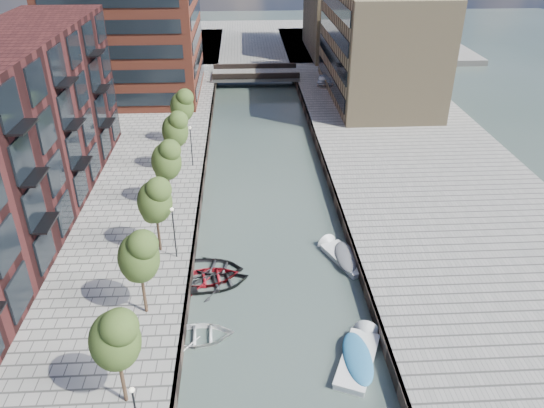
{
  "coord_description": "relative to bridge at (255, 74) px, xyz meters",
  "views": [
    {
      "loc": [
        -2.01,
        -8.56,
        23.27
      ],
      "look_at": [
        0.0,
        27.08,
        3.5
      ],
      "focal_mm": 35.0,
      "sensor_mm": 36.0,
      "label": 1
    }
  ],
  "objects": [
    {
      "name": "motorboat_4",
      "position": [
        5.21,
        -47.45,
        -1.19
      ],
      "size": [
        3.54,
        5.17,
        1.64
      ],
      "color": "white",
      "rests_on": "ground"
    },
    {
      "name": "lamp_1",
      "position": [
        -7.2,
        -48.0,
        2.12
      ],
      "size": [
        0.24,
        0.24,
        4.12
      ],
      "color": "black",
      "rests_on": "quay_left"
    },
    {
      "name": "tree_1",
      "position": [
        -8.5,
        -61.0,
        3.92
      ],
      "size": [
        2.5,
        2.5,
        5.95
      ],
      "color": "#382619",
      "rests_on": "quay_left"
    },
    {
      "name": "tree_4",
      "position": [
        -8.5,
        -40.0,
        3.92
      ],
      "size": [
        2.5,
        2.5,
        5.95
      ],
      "color": "#382619",
      "rests_on": "quay_left"
    },
    {
      "name": "lamp_2",
      "position": [
        -7.2,
        -32.0,
        2.12
      ],
      "size": [
        0.24,
        0.24,
        4.12
      ],
      "color": "black",
      "rests_on": "quay_left"
    },
    {
      "name": "tree_5",
      "position": [
        -8.5,
        -33.0,
        3.92
      ],
      "size": [
        2.5,
        2.5,
        5.95
      ],
      "color": "#382619",
      "rests_on": "quay_left"
    },
    {
      "name": "sloop_1",
      "position": [
        -4.01,
        -50.3,
        -1.39
      ],
      "size": [
        5.11,
        4.27,
        0.91
      ],
      "primitive_type": "imported",
      "rotation": [
        0.0,
        0.0,
        1.86
      ],
      "color": "black",
      "rests_on": "ground"
    },
    {
      "name": "tan_block_near",
      "position": [
        16.0,
        -10.0,
        6.61
      ],
      "size": [
        12.0,
        25.0,
        14.0
      ],
      "primitive_type": "cube",
      "color": "#907B58",
      "rests_on": "quay_right"
    },
    {
      "name": "tree_2",
      "position": [
        -8.5,
        -54.0,
        3.92
      ],
      "size": [
        2.5,
        2.5,
        5.95
      ],
      "color": "#382619",
      "rests_on": "quay_left"
    },
    {
      "name": "tan_block_far",
      "position": [
        16.0,
        16.0,
        7.61
      ],
      "size": [
        12.0,
        20.0,
        16.0
      ],
      "primitive_type": "cube",
      "color": "#907B58",
      "rests_on": "quay_right"
    },
    {
      "name": "bridge",
      "position": [
        0.0,
        0.0,
        0.0
      ],
      "size": [
        13.0,
        6.0,
        1.3
      ],
      "color": "gray",
      "rests_on": "ground"
    },
    {
      "name": "quay_wall_right",
      "position": [
        6.1,
        -32.0,
        -0.89
      ],
      "size": [
        0.25,
        140.0,
        1.0
      ],
      "primitive_type": "cube",
      "color": "#332823",
      "rests_on": "ground"
    },
    {
      "name": "water",
      "position": [
        0.0,
        -32.0,
        -1.39
      ],
      "size": [
        300.0,
        300.0,
        0.0
      ],
      "primitive_type": "plane",
      "color": "#38473F",
      "rests_on": "ground"
    },
    {
      "name": "apartment_block",
      "position": [
        -20.0,
        -42.0,
        6.61
      ],
      "size": [
        8.0,
        38.0,
        14.0
      ],
      "primitive_type": "cube",
      "color": "black",
      "rests_on": "quay_left"
    },
    {
      "name": "quay_wall_left",
      "position": [
        -6.1,
        -32.0,
        -0.89
      ],
      "size": [
        0.25,
        140.0,
        1.0
      ],
      "primitive_type": "cube",
      "color": "#332823",
      "rests_on": "ground"
    },
    {
      "name": "far_closure",
      "position": [
        0.0,
        28.0,
        -0.89
      ],
      "size": [
        80.0,
        40.0,
        1.0
      ],
      "primitive_type": "cube",
      "color": "gray",
      "rests_on": "ground"
    },
    {
      "name": "tree_3",
      "position": [
        -8.5,
        -47.0,
        3.92
      ],
      "size": [
        2.5,
        2.5,
        5.95
      ],
      "color": "#382619",
      "rests_on": "quay_left"
    },
    {
      "name": "quay_right",
      "position": [
        16.0,
        -32.0,
        -0.89
      ],
      "size": [
        20.0,
        140.0,
        1.0
      ],
      "primitive_type": "cube",
      "color": "gray",
      "rests_on": "ground"
    },
    {
      "name": "sloop_3",
      "position": [
        -5.14,
        -55.6,
        -1.39
      ],
      "size": [
        4.66,
        3.47,
        0.92
      ],
      "primitive_type": "imported",
      "rotation": [
        0.0,
        0.0,
        1.64
      ],
      "color": "white",
      "rests_on": "ground"
    },
    {
      "name": "sloop_4",
      "position": [
        -4.4,
        -48.4,
        -1.39
      ],
      "size": [
        4.84,
        3.9,
        0.89
      ],
      "primitive_type": "imported",
      "rotation": [
        0.0,
        0.0,
        1.36
      ],
      "color": "black",
      "rests_on": "ground"
    },
    {
      "name": "sloop_2",
      "position": [
        -4.87,
        -49.68,
        -1.39
      ],
      "size": [
        5.06,
        4.02,
        0.94
      ],
      "primitive_type": "imported",
      "rotation": [
        0.0,
        0.0,
        1.76
      ],
      "color": "maroon",
      "rests_on": "ground"
    },
    {
      "name": "tree_6",
      "position": [
        -8.5,
        -26.0,
        3.92
      ],
      "size": [
        2.5,
        2.5,
        5.95
      ],
      "color": "#382619",
      "rests_on": "quay_left"
    },
    {
      "name": "car",
      "position": [
        9.71,
        -4.4,
        0.25
      ],
      "size": [
        2.23,
        3.98,
        1.28
      ],
      "primitive_type": "imported",
      "rotation": [
        0.0,
        0.0,
        -0.2
      ],
      "color": "silver",
      "rests_on": "quay_right"
    },
    {
      "name": "motorboat_3",
      "position": [
        4.45,
        -57.78,
        -1.18
      ],
      "size": [
        3.71,
        5.5,
        1.74
      ],
      "color": "white",
      "rests_on": "ground"
    }
  ]
}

